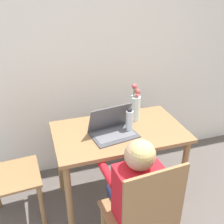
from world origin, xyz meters
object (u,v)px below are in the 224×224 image
object	(u,v)px
chair_occupied	(142,219)
chair_spare	(2,174)
laptop	(112,128)
flower_vase	(135,106)
person_seated	(134,186)
water_bottle	(129,121)

from	to	relation	value
chair_occupied	chair_spare	size ratio (longest dim) A/B	1.00
chair_spare	laptop	xyz separation A→B (m)	(0.86, -0.07, 0.29)
chair_occupied	flower_vase	world-z (taller)	flower_vase
chair_occupied	person_seated	distance (m)	0.21
chair_spare	flower_vase	size ratio (longest dim) A/B	2.89
laptop	water_bottle	distance (m)	0.15
chair_spare	water_bottle	size ratio (longest dim) A/B	4.89
chair_spare	laptop	size ratio (longest dim) A/B	2.50
chair_spare	water_bottle	xyz separation A→B (m)	(1.00, -0.07, 0.33)
laptop	flower_vase	size ratio (longest dim) A/B	1.16
chair_spare	water_bottle	world-z (taller)	chair_spare
chair_occupied	chair_spare	world-z (taller)	same
person_seated	flower_vase	bearing A→B (deg)	-116.35
flower_vase	water_bottle	distance (m)	0.20
flower_vase	water_bottle	xyz separation A→B (m)	(-0.11, -0.16, -0.04)
flower_vase	water_bottle	size ratio (longest dim) A/B	1.69
chair_occupied	chair_spare	bearing A→B (deg)	-44.30
chair_occupied	water_bottle	size ratio (longest dim) A/B	4.89
person_seated	water_bottle	world-z (taller)	person_seated
chair_spare	laptop	bearing A→B (deg)	-98.71
chair_spare	flower_vase	distance (m)	1.18
chair_occupied	water_bottle	world-z (taller)	chair_occupied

